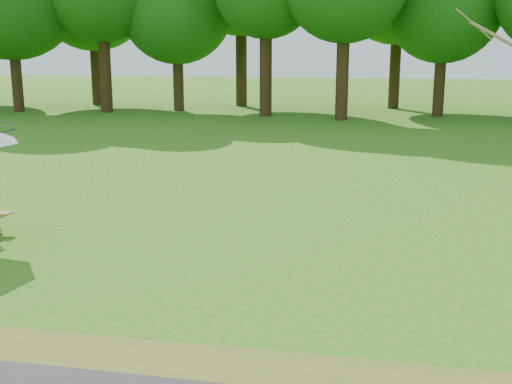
# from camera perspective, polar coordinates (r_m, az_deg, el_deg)

# --- Properties ---
(ground) EXTENTS (120.00, 120.00, 0.00)m
(ground) POSITION_cam_1_polar(r_m,az_deg,el_deg) (10.07, -10.91, -6.88)
(ground) COLOR #266513
(ground) RESTS_ON ground
(drygrass_strip) EXTENTS (120.00, 1.20, 0.01)m
(drygrass_strip) POSITION_cam_1_polar(r_m,az_deg,el_deg) (7.76, -18.84, -13.57)
(drygrass_strip) COLOR olive
(drygrass_strip) RESTS_ON ground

